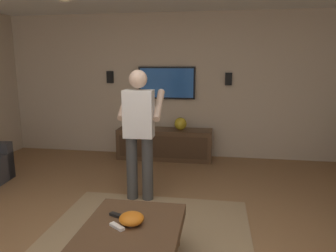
{
  "coord_description": "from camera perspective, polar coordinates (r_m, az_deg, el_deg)",
  "views": [
    {
      "loc": [
        -2.37,
        -0.69,
        1.71
      ],
      "look_at": [
        1.29,
        -0.11,
        0.97
      ],
      "focal_mm": 33.57,
      "sensor_mm": 36.0,
      "label": 1
    }
  ],
  "objects": [
    {
      "name": "wall_back_tv",
      "position": [
        5.84,
        2.27,
        7.24
      ],
      "size": [
        0.1,
        6.73,
        2.6
      ],
      "primitive_type": "cube",
      "color": "#C6B299",
      "rests_on": "ground"
    },
    {
      "name": "coffee_table",
      "position": [
        2.76,
        -6.72,
        -19.7
      ],
      "size": [
        1.0,
        0.8,
        0.4
      ],
      "color": "#513823",
      "rests_on": "ground"
    },
    {
      "name": "media_console",
      "position": [
        5.71,
        -0.62,
        -3.29
      ],
      "size": [
        0.45,
        1.7,
        0.55
      ],
      "rotation": [
        0.0,
        0.0,
        3.14
      ],
      "color": "#513823",
      "rests_on": "ground"
    },
    {
      "name": "tv",
      "position": [
        5.77,
        -0.24,
        7.83
      ],
      "size": [
        0.05,
        1.04,
        0.58
      ],
      "rotation": [
        0.0,
        0.0,
        3.14
      ],
      "color": "black"
    },
    {
      "name": "person_standing",
      "position": [
        3.88,
        -5.24,
        -0.33
      ],
      "size": [
        0.54,
        0.54,
        1.64
      ],
      "rotation": [
        0.0,
        0.0,
        0.03
      ],
      "color": "#3F3F3F",
      "rests_on": "ground"
    },
    {
      "name": "bowl",
      "position": [
        2.73,
        -6.64,
        -16.36
      ],
      "size": [
        0.21,
        0.21,
        0.09
      ],
      "primitive_type": "ellipsoid",
      "color": "orange",
      "rests_on": "coffee_table"
    },
    {
      "name": "remote_white",
      "position": [
        2.71,
        -9.24,
        -17.58
      ],
      "size": [
        0.12,
        0.15,
        0.02
      ],
      "primitive_type": "cube",
      "rotation": [
        0.0,
        0.0,
        4.12
      ],
      "color": "white",
      "rests_on": "coffee_table"
    },
    {
      "name": "remote_black",
      "position": [
        2.88,
        -9.19,
        -15.73
      ],
      "size": [
        0.1,
        0.16,
        0.02
      ],
      "primitive_type": "cube",
      "rotation": [
        0.0,
        0.0,
        1.18
      ],
      "color": "black",
      "rests_on": "coffee_table"
    },
    {
      "name": "remote_grey",
      "position": [
        2.76,
        -7.15,
        -16.86
      ],
      "size": [
        0.14,
        0.13,
        0.02
      ],
      "primitive_type": "cube",
      "rotation": [
        0.0,
        0.0,
        0.69
      ],
      "color": "slate",
      "rests_on": "coffee_table"
    },
    {
      "name": "vase_round",
      "position": [
        5.59,
        2.28,
        0.42
      ],
      "size": [
        0.22,
        0.22,
        0.22
      ],
      "primitive_type": "sphere",
      "color": "gold",
      "rests_on": "media_console"
    },
    {
      "name": "wall_speaker_left",
      "position": [
        5.71,
        10.93,
        8.39
      ],
      "size": [
        0.06,
        0.12,
        0.22
      ],
      "primitive_type": "cube",
      "color": "black"
    },
    {
      "name": "wall_speaker_right",
      "position": [
        6.05,
        -10.47,
        8.73
      ],
      "size": [
        0.06,
        0.12,
        0.22
      ],
      "primitive_type": "cube",
      "color": "black"
    }
  ]
}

